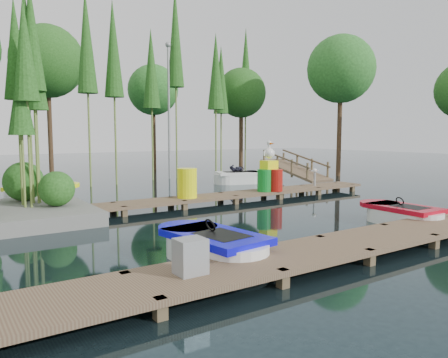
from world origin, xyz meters
TOP-DOWN VIEW (x-y plane):
  - ground_plane at (0.00, 0.00)m, footprint 90.00×90.00m
  - near_dock at (0.00, -4.50)m, footprint 18.00×1.50m
  - far_dock at (1.00, 2.50)m, footprint 15.00×1.20m
  - tree_screen at (-2.04, 10.60)m, footprint 34.42×18.53m
  - lamp_rear at (4.00, 11.00)m, footprint 0.30×0.30m
  - ramp at (9.00, 6.50)m, footprint 1.50×3.94m
  - boat_blue at (-2.30, -3.30)m, footprint 1.52×2.81m
  - boat_red at (3.81, -3.23)m, footprint 1.14×2.43m
  - boat_yellow_far at (-3.50, 6.32)m, footprint 3.06×2.18m
  - boat_white_far at (5.81, 7.07)m, footprint 2.98×2.03m
  - utility_cabinet at (-3.48, -4.50)m, footprint 0.45×0.38m
  - yellow_barrel at (0.36, 2.50)m, footprint 0.66×0.66m
  - drum_cluster at (3.83, 2.35)m, footprint 1.09×1.00m
  - seagull_post at (6.33, 2.50)m, footprint 0.45×0.24m

SIDE VIEW (x-z plane):
  - ground_plane at x=0.00m, z-range 0.00..0.00m
  - far_dock at x=1.00m, z-range -0.02..0.48m
  - boat_red at x=3.81m, z-range -0.17..0.64m
  - near_dock at x=0.00m, z-range -0.02..0.48m
  - boat_blue at x=-2.30m, z-range -0.19..0.71m
  - boat_white_far at x=5.81m, z-range -0.36..0.94m
  - boat_yellow_far at x=-3.50m, z-range -0.40..0.99m
  - utility_cabinet at x=-3.48m, z-range 0.30..0.85m
  - ramp at x=9.00m, z-range -0.16..1.33m
  - seagull_post at x=6.33m, z-range 0.43..1.15m
  - yellow_barrel at x=0.36m, z-range 0.30..1.29m
  - drum_cluster at x=3.83m, z-range -0.09..1.80m
  - lamp_rear at x=4.00m, z-range 0.64..7.89m
  - tree_screen at x=-2.04m, z-range 0.96..11.27m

